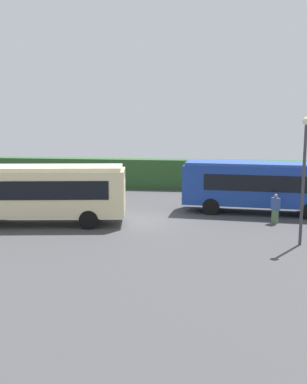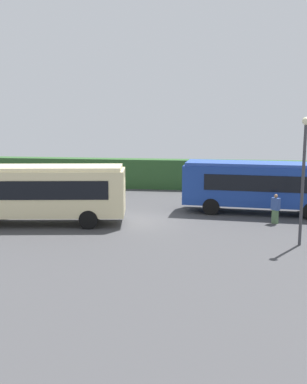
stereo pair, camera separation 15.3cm
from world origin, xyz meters
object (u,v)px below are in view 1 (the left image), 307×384
(person_left, at_px, (14,201))
(traffic_cone, at_px, (18,191))
(bus_cream, at_px, (34,191))
(bus_blue, at_px, (260,184))
(person_center, at_px, (275,208))
(person_right, at_px, (278,193))
(lamppost, at_px, (304,167))

(person_left, relative_size, traffic_cone, 3.03)
(bus_cream, distance_m, bus_blue, 13.17)
(person_center, relative_size, person_right, 0.97)
(person_right, relative_size, traffic_cone, 2.81)
(lamppost, bearing_deg, person_right, 89.21)
(person_left, height_order, person_center, person_left)
(bus_blue, relative_size, traffic_cone, 15.73)
(person_center, bearing_deg, person_right, -145.30)
(bus_blue, height_order, traffic_cone, bus_blue)
(bus_blue, bearing_deg, bus_cream, 24.62)
(lamppost, bearing_deg, traffic_cone, 149.93)
(bus_cream, xyz_separation_m, person_right, (13.74, 6.85, -0.97))
(traffic_cone, bearing_deg, person_left, -68.48)
(person_left, relative_size, person_right, 1.08)
(person_center, bearing_deg, traffic_cone, -66.62)
(bus_cream, distance_m, person_center, 13.17)
(traffic_cone, bearing_deg, bus_cream, -61.16)
(person_center, distance_m, lamppost, 5.03)
(person_left, bearing_deg, bus_cream, 125.17)
(person_left, xyz_separation_m, traffic_cone, (-2.68, 6.80, -0.66))
(person_left, bearing_deg, traffic_cone, -85.01)
(bus_cream, height_order, person_left, bus_cream)
(bus_cream, relative_size, person_right, 5.96)
(person_center, relative_size, traffic_cone, 2.73)
(lamppost, bearing_deg, bus_cream, 170.69)
(person_right, bearing_deg, lamppost, -137.78)
(person_right, height_order, lamppost, lamppost)
(traffic_cone, bearing_deg, person_right, -4.50)
(traffic_cone, distance_m, lamppost, 21.26)
(person_left, bearing_deg, person_center, 165.14)
(bus_blue, xyz_separation_m, traffic_cone, (-16.95, 3.82, -1.48))
(bus_cream, height_order, bus_blue, bus_cream)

